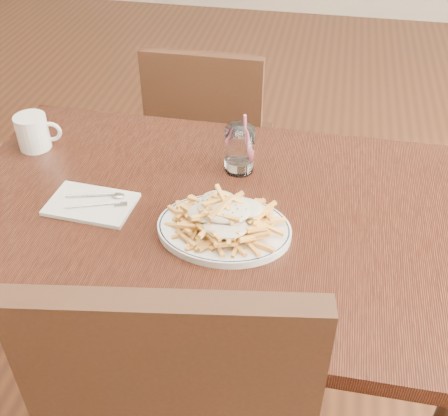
% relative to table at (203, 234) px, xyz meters
% --- Properties ---
extents(floor, '(7.00, 7.00, 0.00)m').
position_rel_table_xyz_m(floor, '(0.00, 0.00, -0.67)').
color(floor, black).
rests_on(floor, ground).
extents(table, '(1.20, 0.80, 0.75)m').
position_rel_table_xyz_m(table, '(0.00, 0.00, 0.00)').
color(table, black).
rests_on(table, ground).
extents(chair_far, '(0.40, 0.40, 0.86)m').
position_rel_table_xyz_m(chair_far, '(-0.14, 0.71, -0.18)').
color(chair_far, black).
rests_on(chair_far, ground).
extents(fries_plate, '(0.37, 0.34, 0.02)m').
position_rel_table_xyz_m(fries_plate, '(0.07, -0.07, 0.09)').
color(fries_plate, white).
rests_on(fries_plate, table).
extents(loaded_fries, '(0.26, 0.22, 0.07)m').
position_rel_table_xyz_m(loaded_fries, '(0.07, -0.07, 0.13)').
color(loaded_fries, gold).
rests_on(loaded_fries, fries_plate).
extents(napkin, '(0.21, 0.14, 0.01)m').
position_rel_table_xyz_m(napkin, '(-0.26, -0.04, 0.08)').
color(napkin, silver).
rests_on(napkin, table).
extents(cutlery, '(0.16, 0.10, 0.01)m').
position_rel_table_xyz_m(cutlery, '(-0.26, -0.03, 0.09)').
color(cutlery, silver).
rests_on(cutlery, napkin).
extents(water_glass, '(0.07, 0.07, 0.16)m').
position_rel_table_xyz_m(water_glass, '(0.06, 0.18, 0.13)').
color(water_glass, white).
rests_on(water_glass, table).
extents(coffee_mug, '(0.12, 0.08, 0.09)m').
position_rel_table_xyz_m(coffee_mug, '(-0.50, 0.18, 0.13)').
color(coffee_mug, white).
rests_on(coffee_mug, table).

